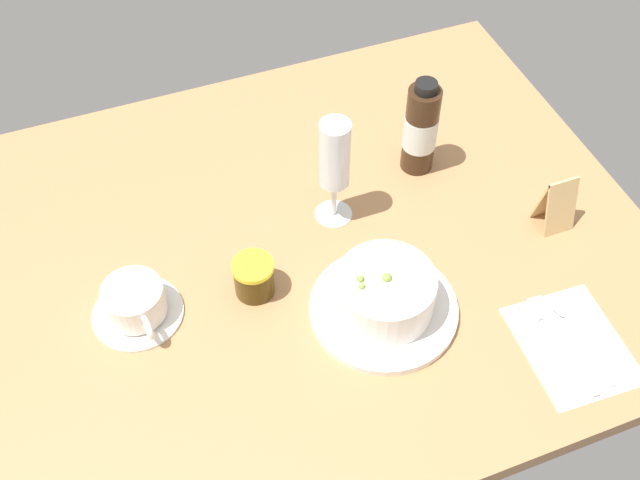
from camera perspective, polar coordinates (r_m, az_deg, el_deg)
ground_plane at (r=119.45cm, az=-2.44°, el=-1.34°), size 110.00×84.00×3.00cm
porridge_bowl at (r=109.04cm, az=4.74°, el=-4.08°), size 21.07×21.07×8.60cm
cutlery_setting at (r=114.07cm, az=17.81°, el=-7.06°), size 14.44×17.74×0.90cm
coffee_cup at (r=112.19cm, az=-13.30°, el=-4.50°), size 12.91×13.53×5.76cm
wine_glass at (r=114.28cm, az=1.07°, el=5.89°), size 5.82×5.82×18.82cm
jam_jar at (r=111.86cm, az=-4.84°, el=-2.72°), size 6.01×6.01×6.04cm
sauce_bottle_brown at (r=126.04cm, az=7.33°, el=8.02°), size 5.42×5.42×17.22cm
menu_card at (r=123.80cm, az=16.87°, el=2.64°), size 5.05×4.72×9.37cm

